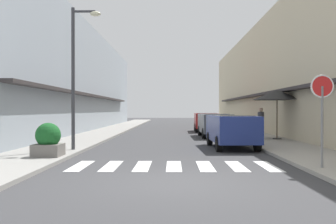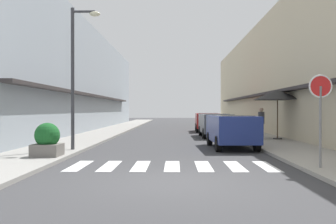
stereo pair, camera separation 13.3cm
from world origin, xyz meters
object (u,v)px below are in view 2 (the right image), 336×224
at_px(parked_car_far, 207,120).
at_px(cafe_umbrella, 277,95).
at_px(street_lamp, 77,64).
at_px(pedestrian_walking_near, 261,123).
at_px(parked_car_near, 231,128).
at_px(planter_corner, 47,141).
at_px(round_street_sign, 321,96).
at_px(parked_car_mid, 215,123).

bearing_deg(parked_car_far, cafe_umbrella, -70.98).
distance_m(street_lamp, pedestrian_walking_near, 10.57).
bearing_deg(street_lamp, cafe_umbrella, 30.27).
bearing_deg(parked_car_near, planter_corner, -150.70).
bearing_deg(round_street_sign, cafe_umbrella, 81.26).
bearing_deg(parked_car_near, street_lamp, -165.22).
bearing_deg(parked_car_far, pedestrian_walking_near, -76.29).
xyz_separation_m(round_street_sign, planter_corner, (-8.43, 2.44, -1.43)).
bearing_deg(street_lamp, parked_car_mid, 53.14).
bearing_deg(planter_corner, street_lamp, 77.91).
bearing_deg(parked_car_near, parked_car_mid, 90.00).
distance_m(cafe_umbrella, pedestrian_walking_near, 1.75).
height_order(parked_car_mid, cafe_umbrella, cafe_umbrella).
xyz_separation_m(parked_car_near, parked_car_mid, (-0.00, 6.91, 0.00)).
relative_size(parked_car_far, cafe_umbrella, 1.48).
bearing_deg(round_street_sign, planter_corner, 163.85).
distance_m(parked_car_near, cafe_umbrella, 5.19).
bearing_deg(pedestrian_walking_near, parked_car_mid, 89.12).
distance_m(parked_car_far, street_lamp, 16.08).
height_order(parked_car_near, parked_car_far, same).
height_order(round_street_sign, planter_corner, round_street_sign).
bearing_deg(cafe_umbrella, parked_car_near, -128.54).
height_order(planter_corner, pedestrian_walking_near, pedestrian_walking_near).
bearing_deg(parked_car_mid, cafe_umbrella, -44.76).
bearing_deg(parked_car_near, parked_car_far, 90.00).
relative_size(parked_car_far, round_street_sign, 1.55).
bearing_deg(planter_corner, pedestrian_walking_near, 40.22).
xyz_separation_m(parked_car_mid, planter_corner, (-6.92, -10.80, -0.27)).
distance_m(street_lamp, cafe_umbrella, 11.09).
bearing_deg(planter_corner, parked_car_near, 29.30).
xyz_separation_m(cafe_umbrella, planter_corner, (-10.00, -7.75, -1.87)).
relative_size(parked_car_far, street_lamp, 0.70).
relative_size(cafe_umbrella, planter_corner, 2.34).
height_order(parked_car_far, planter_corner, parked_car_far).
height_order(parked_car_mid, planter_corner, parked_car_mid).
distance_m(parked_car_mid, street_lamp, 11.09).
height_order(parked_car_mid, round_street_sign, round_street_sign).
bearing_deg(parked_car_far, street_lamp, -114.02).
xyz_separation_m(parked_car_near, cafe_umbrella, (3.08, 3.86, 1.61)).
relative_size(parked_car_near, planter_corner, 3.66).
bearing_deg(parked_car_mid, street_lamp, -126.86).
bearing_deg(street_lamp, pedestrian_walking_near, 32.57).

